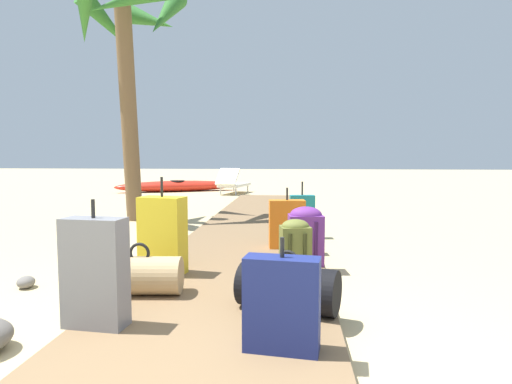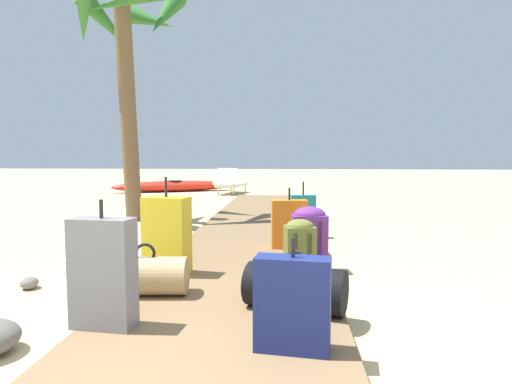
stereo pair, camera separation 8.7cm
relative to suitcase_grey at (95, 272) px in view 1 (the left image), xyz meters
name	(u,v)px [view 1 (the left image)]	position (x,y,z in m)	size (l,w,h in m)	color
ground_plane	(251,242)	(0.69, 3.15, -0.43)	(60.00, 60.00, 0.00)	tan
boardwalk	(258,227)	(0.69, 4.15, -0.39)	(1.72, 10.02, 0.08)	brown
suitcase_grey	(95,272)	(0.00, 0.00, 0.00)	(0.41, 0.22, 0.82)	slate
duffel_bag_black	(288,288)	(1.21, 0.40, -0.19)	(0.76, 0.51, 0.43)	black
duffel_bag_tan	(140,275)	(0.05, 0.65, -0.20)	(0.67, 0.35, 0.41)	tan
suitcase_teal	(302,214)	(1.38, 3.49, -0.08)	(0.36, 0.20, 0.72)	#197A7F
backpack_olive	(295,246)	(1.27, 1.26, -0.08)	(0.30, 0.27, 0.52)	olive
suitcase_orange	(287,224)	(1.18, 2.47, -0.07)	(0.44, 0.24, 0.71)	orange
backpack_purple	(306,234)	(1.38, 1.70, -0.04)	(0.36, 0.30, 0.58)	#6B2D84
suitcase_yellow	(163,235)	(0.06, 1.25, 0.01)	(0.44, 0.29, 0.89)	gold
suitcase_navy	(282,304)	(1.19, -0.25, -0.08)	(0.44, 0.22, 0.64)	navy
palm_tree_near_left	(128,40)	(-1.55, 4.74, 2.67)	(2.03, 1.99, 4.08)	brown
lounge_chair	(233,183)	(-0.56, 10.39, -0.10)	(0.91, 1.64, 0.78)	white
kayak	(177,186)	(-2.45, 11.06, -0.25)	(3.84, 2.18, 0.36)	red
rock_left_near	(26,282)	(-1.10, 0.97, -0.38)	(0.17, 0.15, 0.11)	slate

